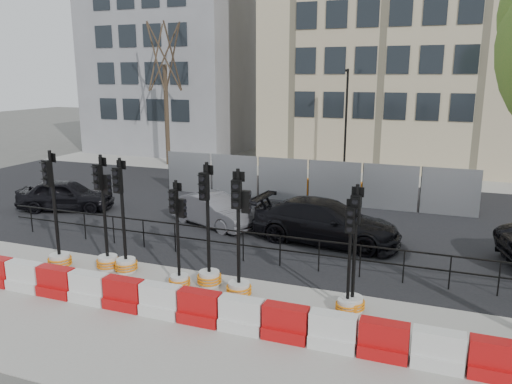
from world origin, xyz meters
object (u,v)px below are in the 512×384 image
at_px(traffic_signal_h, 353,286).
at_px(car_c, 326,222).
at_px(traffic_signal_d, 179,263).
at_px(car_a, 66,195).
at_px(traffic_signal_a, 58,245).

bearing_deg(traffic_signal_h, car_c, 113.42).
bearing_deg(car_c, traffic_signal_d, 156.00).
bearing_deg(traffic_signal_h, car_a, 162.01).
xyz_separation_m(traffic_signal_d, car_c, (2.87, 5.16, 0.03)).
xyz_separation_m(traffic_signal_a, traffic_signal_h, (8.77, 0.25, -0.08)).
bearing_deg(traffic_signal_a, traffic_signal_d, 14.35).
bearing_deg(traffic_signal_a, traffic_signal_h, 16.17).
bearing_deg(car_c, car_a, 93.92).
xyz_separation_m(traffic_signal_d, car_a, (-8.47, 5.38, -0.04)).
distance_m(traffic_signal_h, car_a, 14.09).
bearing_deg(car_a, traffic_signal_a, -159.72).
xyz_separation_m(traffic_signal_a, traffic_signal_d, (4.11, -0.01, -0.02)).
relative_size(traffic_signal_d, car_a, 0.71).
height_order(traffic_signal_a, traffic_signal_h, traffic_signal_a).
height_order(traffic_signal_h, car_a, traffic_signal_h).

